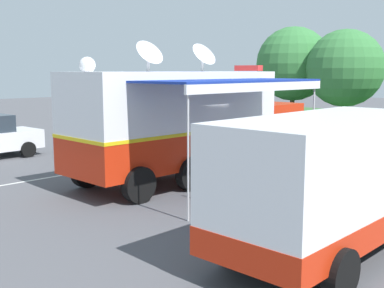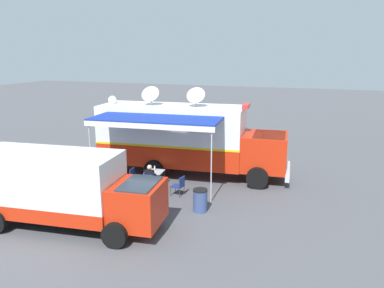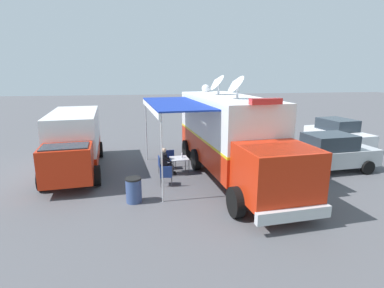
% 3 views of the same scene
% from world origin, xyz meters
% --- Properties ---
extents(ground_plane, '(100.00, 100.00, 0.00)m').
position_xyz_m(ground_plane, '(0.00, 0.00, 0.00)').
color(ground_plane, '#515156').
extents(lot_stripe, '(0.53, 4.79, 0.01)m').
position_xyz_m(lot_stripe, '(-3.15, -2.43, 0.00)').
color(lot_stripe, silver).
rests_on(lot_stripe, ground).
extents(command_truck, '(5.50, 9.66, 4.53)m').
position_xyz_m(command_truck, '(-0.03, 0.75, 1.95)').
color(command_truck, red).
rests_on(command_truck, ground).
extents(folding_table, '(0.86, 0.86, 0.73)m').
position_xyz_m(folding_table, '(2.15, -0.01, 0.67)').
color(folding_table, silver).
rests_on(folding_table, ground).
extents(water_bottle, '(0.07, 0.07, 0.22)m').
position_xyz_m(water_bottle, '(2.01, -0.06, 0.83)').
color(water_bottle, silver).
rests_on(water_bottle, folding_table).
extents(folding_chair_at_table, '(0.52, 0.52, 0.87)m').
position_xyz_m(folding_chair_at_table, '(2.95, 0.09, 0.51)').
color(folding_chair_at_table, navy).
rests_on(folding_chair_at_table, ground).
extents(folding_chair_beside_table, '(0.52, 0.52, 0.87)m').
position_xyz_m(folding_chair_beside_table, '(2.51, -0.86, 0.51)').
color(folding_chair_beside_table, navy).
rests_on(folding_chair_beside_table, ground).
extents(folding_chair_spare_by_truck, '(0.53, 0.53, 0.87)m').
position_xyz_m(folding_chair_spare_by_truck, '(2.87, 1.50, 0.51)').
color(folding_chair_spare_by_truck, navy).
rests_on(folding_chair_spare_by_truck, ground).
extents(seated_responder, '(0.69, 0.58, 1.25)m').
position_xyz_m(seated_responder, '(2.76, 0.08, 0.65)').
color(seated_responder, black).
rests_on(seated_responder, ground).
extents(trash_bin, '(0.57, 0.57, 0.91)m').
position_xyz_m(trash_bin, '(4.13, 2.87, 0.46)').
color(trash_bin, '#384C7F').
rests_on(trash_bin, ground).
extents(support_truck, '(2.89, 6.98, 2.70)m').
position_xyz_m(support_truck, '(6.95, -1.39, 1.39)').
color(support_truck, white).
rests_on(support_truck, ground).
extents(car_far_corner, '(4.33, 2.28, 1.76)m').
position_xyz_m(car_far_corner, '(-4.91, 0.72, 0.88)').
color(car_far_corner, '#B2B5BA').
rests_on(car_far_corner, ground).
extents(tree_far_left, '(5.19, 5.19, 6.58)m').
position_xyz_m(tree_far_left, '(-9.90, 18.52, 3.99)').
color(tree_far_left, brown).
rests_on(tree_far_left, ground).
extents(tree_left_of_centre, '(4.97, 4.97, 6.16)m').
position_xyz_m(tree_left_of_centre, '(-5.79, 18.57, 3.67)').
color(tree_left_of_centre, brown).
rests_on(tree_left_of_centre, ground).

